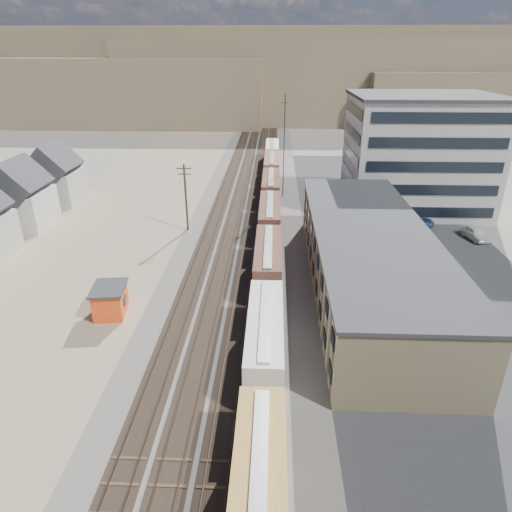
{
  "coord_description": "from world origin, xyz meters",
  "views": [
    {
      "loc": [
        4.34,
        -21.64,
        25.02
      ],
      "look_at": [
        2.39,
        26.47,
        3.0
      ],
      "focal_mm": 32.0,
      "sensor_mm": 36.0,
      "label": 1
    }
  ],
  "objects_px": {
    "maintenance_shed": "(110,300)",
    "parked_car_blue": "(417,220)",
    "freight_train": "(269,235)",
    "utility_pole_north": "(186,196)"
  },
  "relations": [
    {
      "from": "utility_pole_north",
      "to": "parked_car_blue",
      "type": "bearing_deg",
      "value": 6.07
    },
    {
      "from": "freight_train",
      "to": "parked_car_blue",
      "type": "height_order",
      "value": "freight_train"
    },
    {
      "from": "maintenance_shed",
      "to": "parked_car_blue",
      "type": "height_order",
      "value": "maintenance_shed"
    },
    {
      "from": "utility_pole_north",
      "to": "maintenance_shed",
      "type": "bearing_deg",
      "value": -98.76
    },
    {
      "from": "freight_train",
      "to": "parked_car_blue",
      "type": "relative_size",
      "value": 22.82
    },
    {
      "from": "freight_train",
      "to": "utility_pole_north",
      "type": "bearing_deg",
      "value": 145.4
    },
    {
      "from": "utility_pole_north",
      "to": "parked_car_blue",
      "type": "xyz_separation_m",
      "value": [
        35.07,
        3.73,
        -4.57
      ]
    },
    {
      "from": "maintenance_shed",
      "to": "parked_car_blue",
      "type": "xyz_separation_m",
      "value": [
        38.75,
        27.6,
        -0.85
      ]
    },
    {
      "from": "maintenance_shed",
      "to": "freight_train",
      "type": "bearing_deg",
      "value": 43.91
    },
    {
      "from": "utility_pole_north",
      "to": "maintenance_shed",
      "type": "distance_m",
      "value": 24.43
    }
  ]
}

